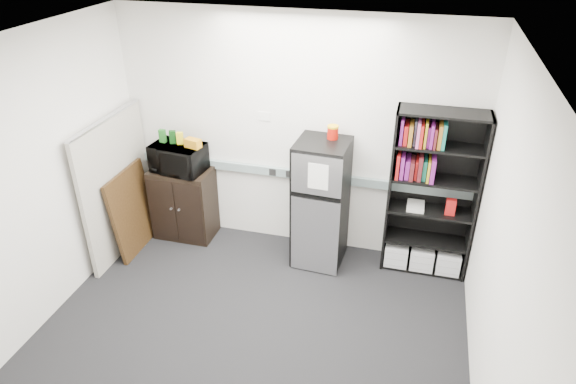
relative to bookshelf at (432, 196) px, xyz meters
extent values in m
plane|color=black|center=(-1.53, -1.57, -0.91)|extent=(4.00, 4.00, 0.00)
cube|color=white|center=(-1.53, 0.18, 0.44)|extent=(4.00, 0.02, 2.70)
cube|color=white|center=(0.47, -1.57, 0.44)|extent=(0.02, 3.50, 2.70)
cube|color=white|center=(-3.53, -1.57, 0.44)|extent=(0.02, 3.50, 2.70)
cube|color=white|center=(-1.53, -1.57, 1.79)|extent=(4.00, 3.50, 0.02)
cube|color=gray|center=(-1.53, 0.15, -0.01)|extent=(3.92, 0.05, 0.10)
cube|color=white|center=(-1.88, 0.18, 0.64)|extent=(0.14, 0.00, 0.10)
cube|color=black|center=(-0.44, -0.01, 0.01)|extent=(0.02, 0.34, 1.85)
cube|color=black|center=(0.44, -0.01, 0.01)|extent=(0.02, 0.34, 1.85)
cube|color=black|center=(0.00, 0.16, 0.01)|extent=(0.90, 0.02, 1.85)
cube|color=black|center=(0.00, -0.01, 0.92)|extent=(0.90, 0.34, 0.02)
cube|color=black|center=(0.00, -0.01, -0.89)|extent=(0.85, 0.32, 0.03)
cube|color=black|center=(0.00, -0.01, -0.54)|extent=(0.85, 0.32, 0.03)
cube|color=black|center=(0.00, -0.01, -0.17)|extent=(0.85, 0.32, 0.02)
cube|color=black|center=(0.00, -0.01, 0.20)|extent=(0.85, 0.32, 0.02)
cube|color=black|center=(0.00, -0.01, 0.57)|extent=(0.85, 0.32, 0.02)
cube|color=silver|center=(-0.28, -0.02, -0.76)|extent=(0.25, 0.30, 0.25)
cube|color=silver|center=(0.00, -0.02, -0.76)|extent=(0.25, 0.30, 0.25)
cube|color=silver|center=(0.28, -0.02, -0.76)|extent=(0.25, 0.30, 0.25)
cube|color=#A49E91|center=(-3.43, -0.49, -0.11)|extent=(0.05, 1.30, 1.60)
cube|color=#B2B2B7|center=(-3.43, -0.49, 0.70)|extent=(0.06, 1.30, 0.02)
cube|color=black|center=(-2.84, -0.06, -0.47)|extent=(0.71, 0.44, 0.88)
cube|color=black|center=(-3.01, -0.29, -0.47)|extent=(0.33, 0.01, 0.78)
cube|color=black|center=(-2.67, -0.29, -0.47)|extent=(0.33, 0.01, 0.78)
cylinder|color=#B2B2B7|center=(-2.89, -0.30, -0.43)|extent=(0.02, 0.02, 0.02)
cylinder|color=#B2B2B7|center=(-2.79, -0.30, -0.43)|extent=(0.02, 0.02, 0.02)
imported|color=black|center=(-2.84, -0.08, 0.13)|extent=(0.63, 0.46, 0.33)
cube|color=#1B5E1B|center=(-3.03, -0.05, 0.37)|extent=(0.07, 0.05, 0.15)
cube|color=#0C360D|center=(-2.90, -0.05, 0.37)|extent=(0.08, 0.07, 0.15)
cube|color=yellow|center=(-2.81, -0.05, 0.37)|extent=(0.08, 0.07, 0.14)
cube|color=orange|center=(-2.63, -0.10, 0.35)|extent=(0.20, 0.14, 0.10)
cube|color=black|center=(-1.15, -0.14, -0.20)|extent=(0.57, 0.57, 1.43)
cube|color=silver|center=(-1.15, -0.42, 0.29)|extent=(0.52, 0.05, 0.43)
cube|color=silver|center=(-1.15, -0.42, -0.44)|extent=(0.52, 0.05, 0.92)
cube|color=black|center=(-1.15, -0.43, 0.05)|extent=(0.52, 0.04, 0.03)
cube|color=white|center=(-1.13, -0.43, 0.29)|extent=(0.21, 0.01, 0.28)
cube|color=black|center=(-1.15, -0.14, 0.53)|extent=(0.57, 0.57, 0.02)
cylinder|color=#A91207|center=(-1.08, -0.02, 0.61)|extent=(0.12, 0.12, 0.14)
cylinder|color=gold|center=(-1.08, -0.02, 0.69)|extent=(0.12, 0.12, 0.02)
cube|color=#301E0D|center=(-3.30, -0.47, -0.42)|extent=(0.16, 0.77, 0.99)
cube|color=beige|center=(-3.27, -0.47, -0.42)|extent=(0.10, 0.65, 0.84)
camera|label=1|loc=(-0.25, -4.91, 2.64)|focal=32.00mm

